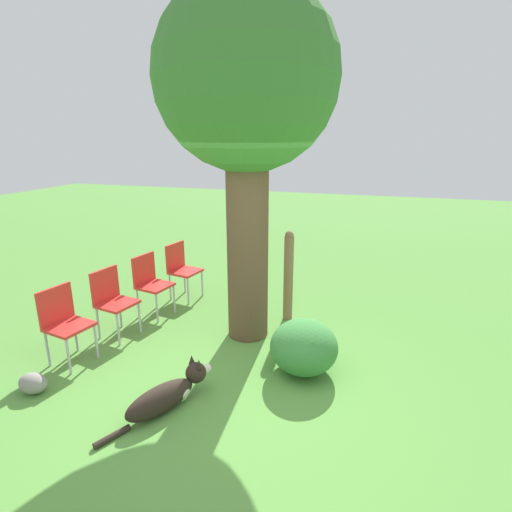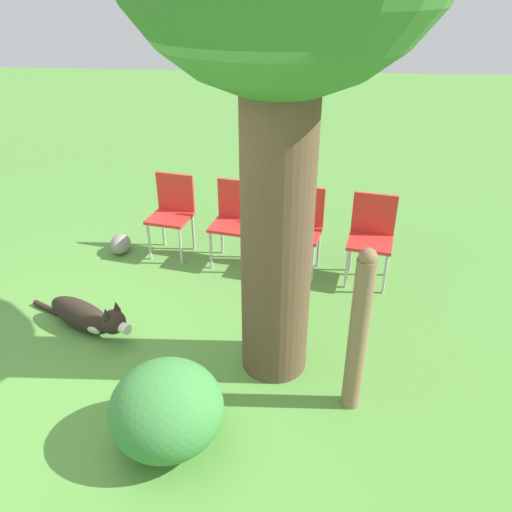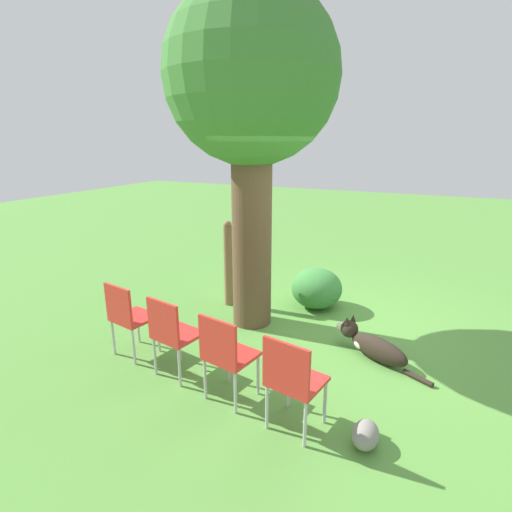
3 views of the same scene
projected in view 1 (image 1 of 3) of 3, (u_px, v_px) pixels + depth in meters
ground_plane at (239, 382)px, 4.33m from camera, size 30.00×30.00×0.00m
oak_tree at (247, 90)px, 4.51m from camera, size 2.11×2.11×4.25m
dog at (168, 394)px, 3.88m from camera, size 0.66×1.17×0.41m
fence_post at (288, 276)px, 5.63m from camera, size 0.13×0.13×1.32m
red_chair_0 at (64, 319)px, 4.60m from camera, size 0.49×0.51×0.91m
red_chair_1 at (112, 298)px, 5.22m from camera, size 0.49×0.51×0.91m
red_chair_2 at (150, 280)px, 5.84m from camera, size 0.49×0.51×0.91m
red_chair_3 at (181, 266)px, 6.47m from camera, size 0.49×0.51×0.91m
garden_rock at (33, 383)px, 4.13m from camera, size 0.31×0.22×0.21m
low_shrub at (304, 347)px, 4.46m from camera, size 0.76×0.76×0.61m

